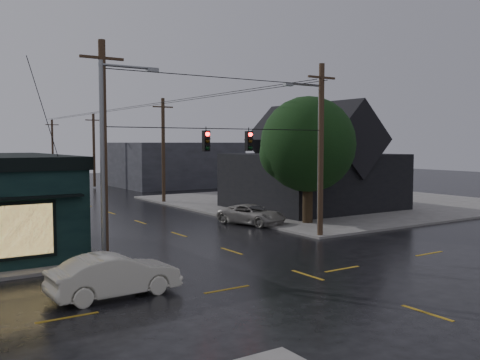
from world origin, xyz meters
TOP-DOWN VIEW (x-y plane):
  - ground_plane at (0.00, 0.00)m, footprint 160.00×160.00m
  - sidewalk_ne at (20.00, 20.00)m, footprint 28.00×28.00m
  - ne_building at (15.00, 17.00)m, footprint 12.60×11.60m
  - corner_tree at (9.12, 10.72)m, footprint 6.48×6.48m
  - utility_pole_nw at (-6.50, 6.50)m, footprint 2.00×0.32m
  - utility_pole_ne at (6.50, 6.50)m, footprint 2.00×0.32m
  - utility_pole_far_a at (6.50, 28.00)m, footprint 2.00×0.32m
  - utility_pole_far_b at (6.50, 48.00)m, footprint 2.00×0.32m
  - utility_pole_far_c at (6.50, 68.00)m, footprint 2.00×0.32m
  - span_signal_assembly at (0.10, 6.50)m, footprint 13.00×0.48m
  - streetlight_nw at (-6.80, 5.80)m, footprint 5.40×0.30m
  - streetlight_ne at (7.00, 7.20)m, footprint 5.40×0.30m
  - bg_building_east at (16.00, 45.00)m, footprint 14.00×12.00m
  - sedan_cream at (-7.89, 1.46)m, footprint 4.80×1.84m
  - suv_silver at (5.99, 12.88)m, footprint 3.67×5.35m

SIDE VIEW (x-z plane):
  - ground_plane at x=0.00m, z-range 0.00..0.00m
  - utility_pole_nw at x=-6.50m, z-range -5.08..5.08m
  - utility_pole_ne at x=6.50m, z-range -5.08..5.08m
  - utility_pole_far_a at x=6.50m, z-range -4.83..4.83m
  - utility_pole_far_b at x=6.50m, z-range -4.58..4.58m
  - utility_pole_far_c at x=6.50m, z-range -4.58..4.58m
  - streetlight_nw at x=-6.80m, z-range -4.58..4.58m
  - streetlight_ne at x=7.00m, z-range -4.58..4.58m
  - sidewalk_ne at x=20.00m, z-range 0.00..0.15m
  - suv_silver at x=5.99m, z-range 0.00..1.36m
  - sedan_cream at x=-7.89m, z-range 0.00..1.56m
  - bg_building_east at x=16.00m, z-range 0.00..5.60m
  - ne_building at x=15.00m, z-range 0.09..8.85m
  - corner_tree at x=9.12m, z-range 1.17..9.74m
  - span_signal_assembly at x=0.10m, z-range 5.08..6.31m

